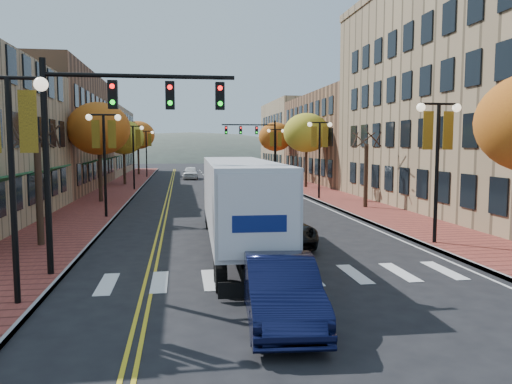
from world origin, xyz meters
name	(u,v)px	position (x,y,z in m)	size (l,w,h in m)	color
ground	(295,295)	(0.00, 0.00, 0.00)	(200.00, 200.00, 0.00)	black
sidewalk_left	(116,192)	(-9.00, 32.50, 0.07)	(4.00, 85.00, 0.15)	brown
sidewalk_right	(310,189)	(9.00, 32.50, 0.07)	(4.00, 85.00, 0.15)	brown
building_left_mid	(31,132)	(-17.00, 36.00, 5.50)	(12.00, 24.00, 11.00)	brown
building_left_far	(83,141)	(-17.00, 61.00, 4.75)	(12.00, 26.00, 9.50)	#9E8966
building_right_mid	(369,139)	(18.50, 42.00, 5.00)	(15.00, 24.00, 10.00)	brown
building_right_far	(317,137)	(18.50, 64.00, 5.50)	(15.00, 20.00, 11.00)	#9E8966
tree_left_a	(39,195)	(-9.00, 8.00, 2.25)	(0.28, 0.28, 4.20)	#382619
tree_left_b	(99,129)	(-9.00, 24.00, 5.45)	(4.48, 4.48, 7.21)	#382619
tree_left_c	(124,137)	(-9.00, 40.00, 5.05)	(4.16, 4.16, 6.69)	#382619
tree_left_d	(138,135)	(-9.00, 58.00, 5.60)	(4.61, 4.61, 7.42)	#382619
tree_right_b	(366,176)	(9.00, 18.00, 2.25)	(0.28, 0.28, 4.20)	#382619
tree_right_c	(306,133)	(9.00, 34.00, 5.45)	(4.48, 4.48, 7.21)	#382619
tree_right_d	(275,137)	(9.00, 50.00, 5.29)	(4.35, 4.35, 7.00)	#382619
lamp_left_a	(11,145)	(-7.50, 0.00, 4.29)	(1.96, 0.36, 6.05)	black
lamp_left_b	(104,145)	(-7.50, 16.00, 4.29)	(1.96, 0.36, 6.05)	black
lamp_left_c	(133,145)	(-7.50, 34.00, 4.29)	(1.96, 0.36, 6.05)	black
lamp_left_d	(146,145)	(-7.50, 52.00, 4.29)	(1.96, 0.36, 6.05)	black
lamp_right_a	(438,145)	(7.50, 6.00, 4.29)	(1.96, 0.36, 6.05)	black
lamp_right_b	(320,145)	(7.50, 24.00, 4.29)	(1.96, 0.36, 6.05)	black
lamp_right_c	(276,145)	(7.50, 42.00, 4.29)	(1.96, 0.36, 6.05)	black
traffic_mast_near	(108,125)	(-5.48, 3.00, 4.92)	(6.10, 0.35, 7.00)	black
traffic_mast_far	(258,139)	(5.48, 42.00, 4.92)	(6.10, 0.34, 7.00)	black
semi_truck	(236,197)	(-0.95, 6.57, 2.15)	(2.73, 14.80, 3.69)	black
navy_sedan	(281,290)	(-0.83, -2.04, 0.79)	(1.68, 4.81, 1.58)	black
black_suv	(277,228)	(0.89, 7.25, 0.74)	(2.45, 5.31, 1.48)	black
car_far_white	(191,173)	(-1.94, 49.15, 0.79)	(1.87, 4.65, 1.58)	white
car_far_silver	(219,170)	(2.14, 56.93, 0.73)	(2.03, 5.00, 1.45)	#98979E
car_far_oncoming	(217,167)	(2.78, 68.08, 0.69)	(1.47, 4.21, 1.39)	#B6B6BE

